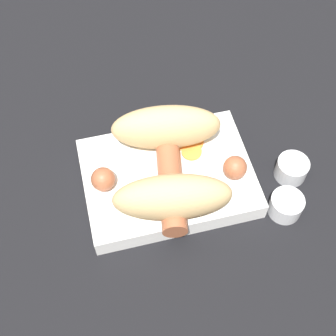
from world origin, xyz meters
TOP-DOWN VIEW (x-y plane):
  - ground_plane at (0.00, 0.00)m, footprint 3.00×3.00m
  - food_tray at (0.00, 0.00)m, footprint 0.22×0.16m
  - bread_roll at (-0.00, 0.00)m, footprint 0.17×0.18m
  - sausage at (0.00, 0.01)m, footprint 0.19×0.17m
  - pickled_veggies at (-0.04, -0.04)m, footprint 0.05×0.07m
  - condiment_cup_near at (-0.14, 0.08)m, footprint 0.04×0.04m
  - condiment_cup_far at (-0.16, 0.03)m, footprint 0.04×0.04m

SIDE VIEW (x-z plane):
  - ground_plane at x=0.00m, z-range 0.00..0.00m
  - condiment_cup_near at x=-0.14m, z-range 0.00..0.03m
  - condiment_cup_far at x=-0.16m, z-range 0.00..0.03m
  - food_tray at x=0.00m, z-range 0.00..0.03m
  - pickled_veggies at x=-0.04m, z-range 0.03..0.03m
  - sausage at x=0.00m, z-range 0.03..0.06m
  - bread_roll at x=0.00m, z-range 0.03..0.09m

